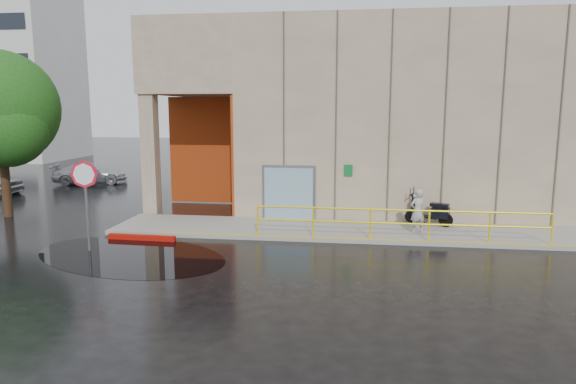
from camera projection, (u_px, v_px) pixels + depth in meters
The scene contains 11 objects.
ground at pixel (254, 268), 14.47m from camera, with size 120.00×120.00×0.00m, color black.
sidewalk at pixel (389, 232), 18.33m from camera, with size 20.00×3.00×0.15m, color gray.
building at pixel (407, 113), 23.85m from camera, with size 20.00×10.17×8.00m.
guardrail at pixel (399, 224), 16.88m from camera, with size 9.56×0.06×1.03m.
person at pixel (418, 211), 17.77m from camera, with size 0.56×0.37×1.55m, color #A4A4A9.
scooter at pixel (430, 204), 18.95m from camera, with size 1.81×1.19×1.37m.
stop_sign at pixel (85, 186), 15.83m from camera, with size 0.86×0.13×2.87m.
red_curb at pixel (142, 238), 17.48m from camera, with size 2.40×0.18×0.18m, color #9F0D05.
puddle at pixel (130, 255), 15.69m from camera, with size 6.50×4.00×0.01m, color black.
car_c at pixel (90, 174), 30.29m from camera, with size 1.71×4.20×1.22m, color #B9BBC1.
tree_near at pixel (1, 113), 20.49m from camera, with size 4.64×4.64×6.76m.
Camera 1 is at (2.80, -13.67, 4.48)m, focal length 32.00 mm.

